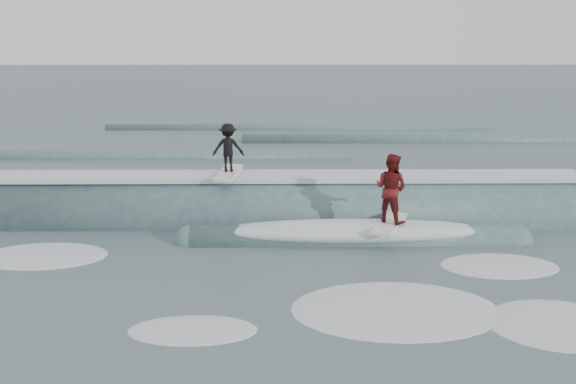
{
  "coord_description": "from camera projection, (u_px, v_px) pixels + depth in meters",
  "views": [
    {
      "loc": [
        -0.14,
        -14.12,
        5.85
      ],
      "look_at": [
        0.0,
        3.85,
        1.1
      ],
      "focal_mm": 40.0,
      "sensor_mm": 36.0,
      "label": 1
    }
  ],
  "objects": [
    {
      "name": "surfer_red",
      "position": [
        391.0,
        191.0,
        17.35
      ],
      "size": [
        1.28,
        2.06,
        2.0
      ],
      "color": "white",
      "rests_on": "ground"
    },
    {
      "name": "surfer_black",
      "position": [
        228.0,
        151.0,
        19.27
      ],
      "size": [
        0.94,
        2.05,
        1.55
      ],
      "color": "silver",
      "rests_on": "ground"
    },
    {
      "name": "ground",
      "position": [
        289.0,
        278.0,
        15.14
      ],
      "size": [
        160.0,
        160.0,
        0.0
      ],
      "primitive_type": "plane",
      "color": "#374B50",
      "rests_on": "ground"
    },
    {
      "name": "far_swells",
      "position": [
        313.0,
        143.0,
        32.22
      ],
      "size": [
        38.76,
        8.65,
        0.8
      ],
      "color": "#37565C",
      "rests_on": "ground"
    },
    {
      "name": "breaking_wave",
      "position": [
        293.0,
        219.0,
        19.63
      ],
      "size": [
        21.85,
        4.11,
        2.65
      ],
      "color": "#37565C",
      "rests_on": "ground"
    },
    {
      "name": "whitewater",
      "position": [
        294.0,
        290.0,
        14.51
      ],
      "size": [
        17.0,
        6.26,
        0.1
      ],
      "color": "white",
      "rests_on": "ground"
    }
  ]
}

